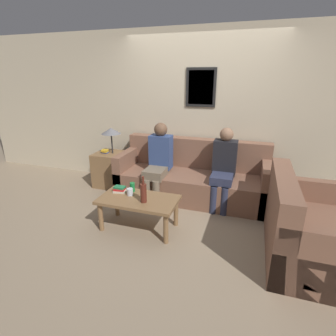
% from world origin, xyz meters
% --- Properties ---
extents(ground_plane, '(16.00, 16.00, 0.00)m').
position_xyz_m(ground_plane, '(0.00, 0.00, 0.00)').
color(ground_plane, gray).
extents(wall_back, '(9.00, 0.08, 2.60)m').
position_xyz_m(wall_back, '(0.00, 0.98, 1.30)').
color(wall_back, beige).
rests_on(wall_back, ground_plane).
extents(couch_main, '(2.36, 0.87, 0.90)m').
position_xyz_m(couch_main, '(0.00, 0.53, 0.31)').
color(couch_main, brown).
rests_on(couch_main, ground_plane).
extents(couch_side, '(0.87, 1.33, 0.90)m').
position_xyz_m(couch_side, '(1.51, -0.59, 0.31)').
color(couch_side, brown).
rests_on(couch_side, ground_plane).
extents(coffee_table, '(0.99, 0.54, 0.42)m').
position_xyz_m(coffee_table, '(-0.43, -0.63, 0.36)').
color(coffee_table, olive).
rests_on(coffee_table, ground_plane).
extents(side_table_with_lamp, '(0.50, 0.50, 1.05)m').
position_xyz_m(side_table_with_lamp, '(-1.48, 0.51, 0.35)').
color(side_table_with_lamp, olive).
rests_on(side_table_with_lamp, ground_plane).
extents(wine_bottle, '(0.08, 0.08, 0.34)m').
position_xyz_m(wine_bottle, '(-0.32, -0.70, 0.55)').
color(wine_bottle, '#562319').
rests_on(wine_bottle, coffee_table).
extents(drinking_glass, '(0.08, 0.08, 0.09)m').
position_xyz_m(drinking_glass, '(-0.57, -0.58, 0.47)').
color(drinking_glass, silver).
rests_on(drinking_glass, coffee_table).
extents(book_stack, '(0.18, 0.13, 0.08)m').
position_xyz_m(book_stack, '(-0.74, -0.54, 0.46)').
color(book_stack, beige).
rests_on(book_stack, coffee_table).
extents(soda_can, '(0.07, 0.07, 0.12)m').
position_xyz_m(soda_can, '(-0.59, -0.46, 0.48)').
color(soda_can, '#197A38').
rests_on(soda_can, coffee_table).
extents(person_left, '(0.34, 0.61, 1.20)m').
position_xyz_m(person_left, '(-0.50, 0.31, 0.64)').
color(person_left, '#756651').
rests_on(person_left, ground_plane).
extents(person_right, '(0.34, 0.57, 1.17)m').
position_xyz_m(person_right, '(0.50, 0.37, 0.63)').
color(person_right, '#2D334C').
rests_on(person_right, ground_plane).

